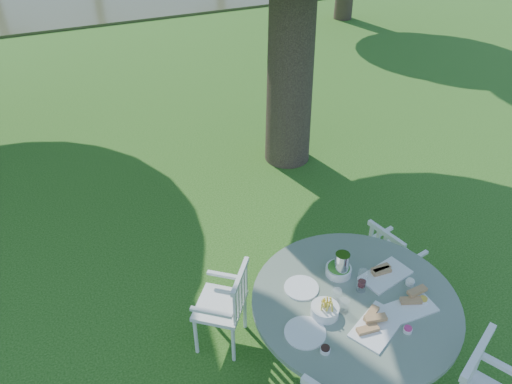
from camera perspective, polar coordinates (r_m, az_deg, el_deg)
ground at (r=5.08m, az=0.93°, el=-9.08°), size 140.00×140.00×0.00m
table at (r=3.83m, az=11.07°, el=-13.55°), size 1.49×1.49×0.86m
chair_ne at (r=4.68m, az=14.92°, el=-7.18°), size 0.46×0.48×0.81m
chair_nw at (r=4.15m, az=-3.08°, el=-12.49°), size 0.56×0.56×0.81m
tableware at (r=3.70m, az=10.35°, el=-11.19°), size 1.17×0.85×0.22m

